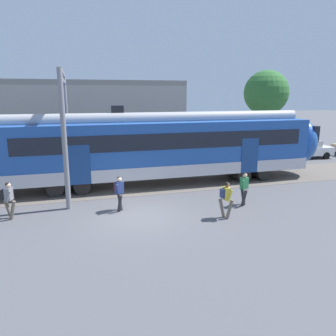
{
  "coord_description": "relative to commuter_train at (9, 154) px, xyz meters",
  "views": [
    {
      "loc": [
        -2.51,
        -13.72,
        5.37
      ],
      "look_at": [
        1.99,
        2.29,
        1.6
      ],
      "focal_mm": 35.0,
      "sensor_mm": 36.0,
      "label": 1
    }
  ],
  "objects": [
    {
      "name": "ground_plane",
      "position": [
        6.01,
        -5.09,
        -2.25
      ],
      "size": [
        160.0,
        160.0,
        0.0
      ],
      "primitive_type": "plane",
      "color": "#515156"
    },
    {
      "name": "commuter_train",
      "position": [
        0.0,
        0.0,
        0.0
      ],
      "size": [
        38.05,
        3.07,
        4.73
      ],
      "color": "silver",
      "rests_on": "ground"
    },
    {
      "name": "pedestrian_grey",
      "position": [
        0.49,
        -3.87,
        -1.26
      ],
      "size": [
        0.6,
        0.62,
        1.67
      ],
      "color": "#6B6051",
      "rests_on": "ground"
    },
    {
      "name": "pedestrian_navy",
      "position": [
        5.26,
        -4.13,
        -1.26
      ],
      "size": [
        0.52,
        0.71,
        1.67
      ],
      "color": "#28282D",
      "rests_on": "ground"
    },
    {
      "name": "pedestrian_yellow",
      "position": [
        9.62,
        -6.35,
        -1.26
      ],
      "size": [
        0.63,
        0.55,
        1.67
      ],
      "color": "#6B6051",
      "rests_on": "ground"
    },
    {
      "name": "pedestrian_green",
      "position": [
        11.24,
        -5.02,
        -1.29
      ],
      "size": [
        0.54,
        0.69,
        1.67
      ],
      "color": "#28282D",
      "rests_on": "ground"
    },
    {
      "name": "parked_car_white",
      "position": [
        22.4,
        4.46,
        -1.47
      ],
      "size": [
        4.05,
        1.86,
        1.54
      ],
      "color": "silver",
      "rests_on": "ground"
    },
    {
      "name": "catenary_gantry",
      "position": [
        2.95,
        0.0,
        2.06
      ],
      "size": [
        0.24,
        6.64,
        6.53
      ],
      "color": "gray",
      "rests_on": "ground"
    },
    {
      "name": "background_building",
      "position": [
        2.71,
        9.13,
        0.95
      ],
      "size": [
        18.96,
        5.0,
        9.2
      ],
      "color": "#B2A899",
      "rests_on": "ground"
    },
    {
      "name": "street_tree_right",
      "position": [
        21.61,
        10.16,
        3.22
      ],
      "size": [
        4.33,
        4.33,
        7.65
      ],
      "color": "brown",
      "rests_on": "ground"
    }
  ]
}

